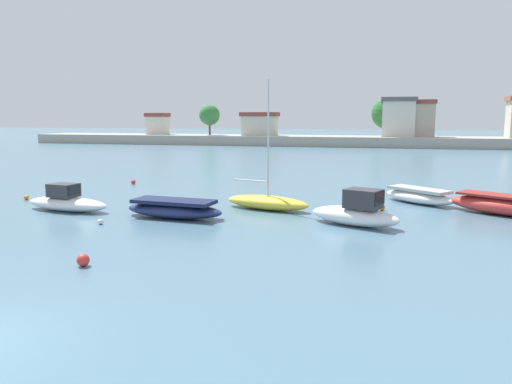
{
  "coord_description": "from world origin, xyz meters",
  "views": [
    {
      "loc": [
        8.48,
        -7.84,
        4.81
      ],
      "look_at": [
        2.38,
        15.71,
        1.07
      ],
      "focal_mm": 33.89,
      "sensor_mm": 36.0,
      "label": 1
    }
  ],
  "objects_px": {
    "mooring_buoy_3": "(26,198)",
    "mooring_buoy_4": "(100,222)",
    "moored_boat_3": "(267,202)",
    "moored_boat_6": "(502,205)",
    "moored_boat_2": "(174,209)",
    "moored_boat_4": "(356,212)",
    "mooring_buoy_2": "(83,260)",
    "moored_boat_1": "(67,202)",
    "mooring_buoy_1": "(382,207)",
    "moored_boat_5": "(419,196)",
    "mooring_buoy_0": "(133,182)"
  },
  "relations": [
    {
      "from": "moored_boat_6",
      "to": "mooring_buoy_0",
      "type": "bearing_deg",
      "value": -161.77
    },
    {
      "from": "mooring_buoy_1",
      "to": "mooring_buoy_4",
      "type": "xyz_separation_m",
      "value": [
        -12.43,
        -6.67,
        -0.05
      ]
    },
    {
      "from": "moored_boat_4",
      "to": "mooring_buoy_2",
      "type": "distance_m",
      "value": 11.86
    },
    {
      "from": "mooring_buoy_4",
      "to": "moored_boat_2",
      "type": "bearing_deg",
      "value": 40.46
    },
    {
      "from": "moored_boat_1",
      "to": "moored_boat_3",
      "type": "relative_size",
      "value": 0.74
    },
    {
      "from": "moored_boat_2",
      "to": "mooring_buoy_0",
      "type": "relative_size",
      "value": 15.6
    },
    {
      "from": "mooring_buoy_1",
      "to": "mooring_buoy_3",
      "type": "bearing_deg",
      "value": -174.79
    },
    {
      "from": "moored_boat_2",
      "to": "moored_boat_4",
      "type": "distance_m",
      "value": 8.69
    },
    {
      "from": "moored_boat_6",
      "to": "mooring_buoy_4",
      "type": "height_order",
      "value": "moored_boat_6"
    },
    {
      "from": "moored_boat_3",
      "to": "mooring_buoy_2",
      "type": "xyz_separation_m",
      "value": [
        -3.54,
        -11.2,
        -0.2
      ]
    },
    {
      "from": "moored_boat_4",
      "to": "mooring_buoy_4",
      "type": "xyz_separation_m",
      "value": [
        -11.31,
        -2.7,
        -0.48
      ]
    },
    {
      "from": "moored_boat_1",
      "to": "mooring_buoy_0",
      "type": "relative_size",
      "value": 15.22
    },
    {
      "from": "moored_boat_3",
      "to": "moored_boat_6",
      "type": "height_order",
      "value": "moored_boat_3"
    },
    {
      "from": "moored_boat_3",
      "to": "mooring_buoy_1",
      "type": "distance_m",
      "value": 6.03
    },
    {
      "from": "moored_boat_1",
      "to": "mooring_buoy_3",
      "type": "relative_size",
      "value": 17.69
    },
    {
      "from": "mooring_buoy_0",
      "to": "mooring_buoy_1",
      "type": "distance_m",
      "value": 18.6
    },
    {
      "from": "moored_boat_1",
      "to": "moored_boat_5",
      "type": "height_order",
      "value": "moored_boat_1"
    },
    {
      "from": "moored_boat_1",
      "to": "moored_boat_2",
      "type": "xyz_separation_m",
      "value": [
        6.16,
        -0.23,
        -0.06
      ]
    },
    {
      "from": "moored_boat_3",
      "to": "moored_boat_6",
      "type": "bearing_deg",
      "value": 22.23
    },
    {
      "from": "moored_boat_3",
      "to": "mooring_buoy_0",
      "type": "distance_m",
      "value": 13.72
    },
    {
      "from": "moored_boat_2",
      "to": "moored_boat_6",
      "type": "distance_m",
      "value": 16.36
    },
    {
      "from": "moored_boat_3",
      "to": "mooring_buoy_1",
      "type": "bearing_deg",
      "value": 25.94
    },
    {
      "from": "moored_boat_5",
      "to": "moored_boat_6",
      "type": "xyz_separation_m",
      "value": [
        3.81,
        -2.39,
        0.07
      ]
    },
    {
      "from": "mooring_buoy_1",
      "to": "mooring_buoy_2",
      "type": "distance_m",
      "value": 15.59
    },
    {
      "from": "moored_boat_3",
      "to": "mooring_buoy_4",
      "type": "relative_size",
      "value": 26.49
    },
    {
      "from": "moored_boat_1",
      "to": "moored_boat_3",
      "type": "bearing_deg",
      "value": 23.24
    },
    {
      "from": "moored_boat_5",
      "to": "mooring_buoy_2",
      "type": "xyz_separation_m",
      "value": [
        -11.48,
        -15.19,
        -0.2
      ]
    },
    {
      "from": "moored_boat_2",
      "to": "moored_boat_4",
      "type": "height_order",
      "value": "moored_boat_4"
    },
    {
      "from": "mooring_buoy_3",
      "to": "mooring_buoy_4",
      "type": "height_order",
      "value": "mooring_buoy_3"
    },
    {
      "from": "moored_boat_6",
      "to": "mooring_buoy_3",
      "type": "relative_size",
      "value": 18.73
    },
    {
      "from": "mooring_buoy_2",
      "to": "mooring_buoy_3",
      "type": "xyz_separation_m",
      "value": [
        -10.96,
        10.53,
        -0.07
      ]
    },
    {
      "from": "mooring_buoy_1",
      "to": "mooring_buoy_4",
      "type": "relative_size",
      "value": 1.35
    },
    {
      "from": "moored_boat_5",
      "to": "mooring_buoy_0",
      "type": "bearing_deg",
      "value": -149.02
    },
    {
      "from": "moored_boat_3",
      "to": "moored_boat_4",
      "type": "xyz_separation_m",
      "value": [
        4.79,
        -2.77,
        0.2
      ]
    },
    {
      "from": "moored_boat_5",
      "to": "moored_boat_1",
      "type": "bearing_deg",
      "value": -118.76
    },
    {
      "from": "mooring_buoy_3",
      "to": "mooring_buoy_4",
      "type": "relative_size",
      "value": 1.11
    },
    {
      "from": "mooring_buoy_3",
      "to": "mooring_buoy_4",
      "type": "xyz_separation_m",
      "value": [
        7.98,
        -4.81,
        -0.01
      ]
    },
    {
      "from": "mooring_buoy_1",
      "to": "mooring_buoy_2",
      "type": "xyz_separation_m",
      "value": [
        -9.45,
        -12.4,
        0.04
      ]
    },
    {
      "from": "moored_boat_1",
      "to": "moored_boat_2",
      "type": "height_order",
      "value": "moored_boat_1"
    },
    {
      "from": "moored_boat_3",
      "to": "moored_boat_4",
      "type": "distance_m",
      "value": 5.54
    },
    {
      "from": "mooring_buoy_1",
      "to": "mooring_buoy_2",
      "type": "height_order",
      "value": "mooring_buoy_2"
    },
    {
      "from": "moored_boat_2",
      "to": "mooring_buoy_4",
      "type": "xyz_separation_m",
      "value": [
        -2.64,
        -2.25,
        -0.29
      ]
    },
    {
      "from": "moored_boat_1",
      "to": "moored_boat_3",
      "type": "xyz_separation_m",
      "value": [
        10.04,
        2.99,
        -0.07
      ]
    },
    {
      "from": "mooring_buoy_4",
      "to": "mooring_buoy_0",
      "type": "bearing_deg",
      "value": 112.47
    },
    {
      "from": "moored_boat_5",
      "to": "mooring_buoy_3",
      "type": "bearing_deg",
      "value": -128.27
    },
    {
      "from": "moored_boat_1",
      "to": "moored_boat_6",
      "type": "relative_size",
      "value": 0.94
    },
    {
      "from": "moored_boat_1",
      "to": "mooring_buoy_1",
      "type": "height_order",
      "value": "moored_boat_1"
    },
    {
      "from": "moored_boat_3",
      "to": "moored_boat_6",
      "type": "distance_m",
      "value": 11.86
    },
    {
      "from": "mooring_buoy_0",
      "to": "moored_boat_4",
      "type": "bearing_deg",
      "value": -30.9
    },
    {
      "from": "moored_boat_2",
      "to": "moored_boat_6",
      "type": "xyz_separation_m",
      "value": [
        15.63,
        4.82,
        0.06
      ]
    }
  ]
}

